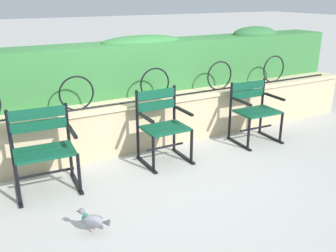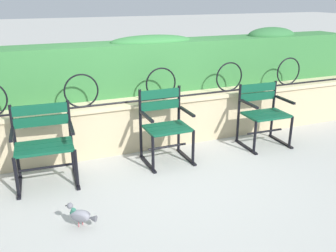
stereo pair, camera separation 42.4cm
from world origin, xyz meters
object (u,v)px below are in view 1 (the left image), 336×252
park_chair_left (43,147)px  park_chair_right (254,109)px  park_chair_centre (162,124)px  pigeon_far_side (93,220)px

park_chair_left → park_chair_right: bearing=0.3°
park_chair_centre → park_chair_right: bearing=-0.8°
park_chair_left → park_chair_centre: 1.43m
park_chair_left → park_chair_centre: bearing=1.4°
park_chair_centre → park_chair_right: (1.44, -0.02, -0.01)m
park_chair_centre → pigeon_far_side: 1.66m
park_chair_centre → park_chair_left: bearing=-178.6°
park_chair_right → pigeon_far_side: bearing=-159.0°
park_chair_centre → pigeon_far_side: park_chair_centre is taller
park_chair_left → park_chair_right: park_chair_left is taller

